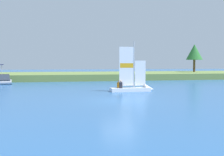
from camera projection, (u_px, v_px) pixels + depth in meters
ground_plane at (119, 101)px, 20.19m from camera, size 200.00×200.00×0.00m
shore_bank at (82, 76)px, 48.40m from camera, size 80.00×14.54×1.03m
shoreline_tree_centre at (194, 52)px, 53.58m from camera, size 3.21×3.21×5.46m
sailboat at (137, 87)px, 27.06m from camera, size 4.42×1.27×5.30m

